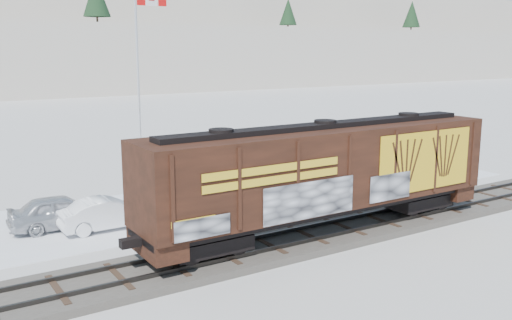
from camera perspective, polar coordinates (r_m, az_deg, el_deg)
ground at (r=22.65m, az=1.11°, el=-9.05°), size 500.00×500.00×0.00m
rail_track at (r=22.60m, az=1.11°, el=-8.70°), size 50.00×3.40×0.43m
parking_strip at (r=28.88m, az=-7.20°, el=-4.63°), size 40.00×8.00×0.03m
hopper_railcar at (r=23.46m, az=6.84°, el=-1.07°), size 15.98×3.06×4.43m
flagpole at (r=32.95m, az=-11.39°, el=4.55°), size 2.30×0.90×11.32m
car_silver at (r=26.52m, az=-18.94°, el=-4.87°), size 4.45×1.91×1.50m
car_white at (r=25.84m, az=-14.59°, el=-5.17°), size 4.22×1.48×1.39m
car_dark at (r=35.37m, az=9.79°, el=-0.56°), size 5.34×3.09×1.45m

